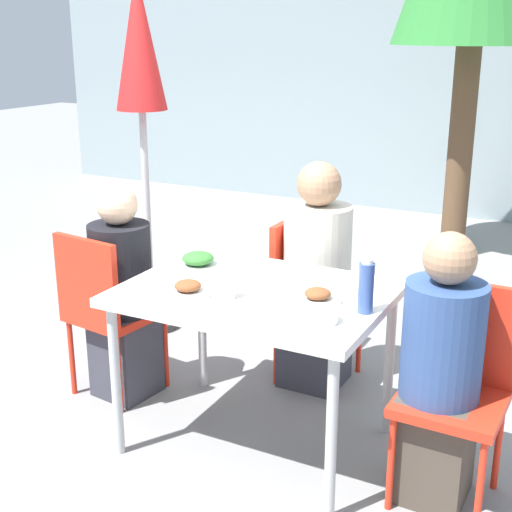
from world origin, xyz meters
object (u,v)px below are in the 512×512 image
at_px(chair_left, 104,303).
at_px(person_far, 316,283).
at_px(drinking_cup, 227,287).
at_px(salad_bowl, 319,315).
at_px(bottle, 366,287).
at_px(person_left, 123,298).
at_px(chair_right, 457,376).
at_px(closed_umbrella, 140,72).
at_px(person_right, 440,378).
at_px(chair_far, 306,287).

bearing_deg(chair_left, person_far, 43.32).
relative_size(drinking_cup, salad_bowl, 0.66).
bearing_deg(chair_left, bottle, 4.63).
distance_m(person_left, drinking_cup, 0.85).
xyz_separation_m(person_left, salad_bowl, (1.19, -0.31, 0.25)).
bearing_deg(chair_right, bottle, 15.99).
bearing_deg(bottle, closed_umbrella, 151.45).
bearing_deg(person_far, drinking_cup, -3.78).
bearing_deg(person_right, chair_far, -38.38).
distance_m(chair_far, salad_bowl, 1.06).
distance_m(person_far, closed_umbrella, 1.61).
distance_m(chair_right, drinking_cup, 0.99).
bearing_deg(closed_umbrella, person_left, -62.84).
relative_size(bottle, salad_bowl, 1.51).
relative_size(person_right, closed_umbrella, 0.52).
height_order(person_left, drinking_cup, person_left).
distance_m(closed_umbrella, salad_bowl, 2.11).
bearing_deg(chair_right, chair_far, -33.69).
height_order(chair_far, closed_umbrella, closed_umbrella).
height_order(person_left, bottle, person_left).
xyz_separation_m(chair_left, salad_bowl, (1.25, -0.24, 0.26)).
distance_m(person_right, drinking_cup, 0.92).
xyz_separation_m(chair_left, chair_far, (0.80, 0.68, 0.00)).
height_order(chair_left, drinking_cup, chair_left).
bearing_deg(bottle, chair_left, 177.00).
distance_m(chair_left, salad_bowl, 1.30).
height_order(chair_far, drinking_cup, chair_far).
height_order(chair_left, person_far, person_far).
bearing_deg(person_far, person_left, -55.15).
relative_size(chair_left, person_right, 0.78).
bearing_deg(closed_umbrella, person_far, -10.78).
relative_size(person_left, closed_umbrella, 0.52).
height_order(person_right, bottle, person_right).
relative_size(chair_left, chair_far, 1.00).
relative_size(chair_far, bottle, 3.93).
bearing_deg(salad_bowl, chair_right, 28.35).
xyz_separation_m(chair_left, bottle, (1.38, -0.07, 0.34)).
xyz_separation_m(chair_far, salad_bowl, (0.45, -0.92, 0.26)).
xyz_separation_m(chair_far, drinking_cup, (0.02, -0.87, 0.28)).
bearing_deg(chair_far, drinking_cup, 1.71).
height_order(bottle, drinking_cup, bottle).
bearing_deg(closed_umbrella, chair_right, -22.04).
relative_size(closed_umbrella, drinking_cup, 22.24).
relative_size(person_right, person_far, 0.93).
height_order(chair_left, bottle, bottle).
bearing_deg(chair_right, person_left, -0.26).
distance_m(person_far, bottle, 0.91).
relative_size(person_left, drinking_cup, 11.48).
relative_size(closed_umbrella, bottle, 9.69).
bearing_deg(bottle, person_left, 173.72).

